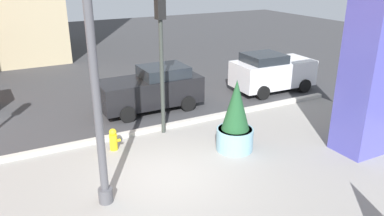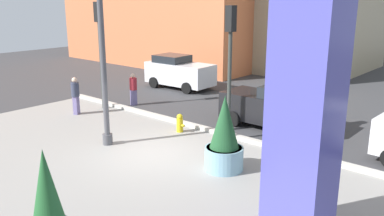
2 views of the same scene
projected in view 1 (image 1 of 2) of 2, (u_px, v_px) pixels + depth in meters
ground_plane at (125, 126)px, 14.16m from camera, size 60.00×60.00×0.00m
plaza_pavement at (204, 213)px, 9.19m from camera, size 18.00×10.00×0.02m
curb_strip at (133, 133)px, 13.40m from camera, size 18.00×0.24×0.16m
lamp_post at (95, 80)px, 8.48m from camera, size 0.44×0.44×6.65m
art_pillar_blue at (371, 61)px, 11.23m from camera, size 1.24×1.24×6.01m
potted_plant_curbside at (235, 121)px, 12.03m from camera, size 1.20×1.20×2.38m
fire_hydrant at (113, 140)px, 12.24m from camera, size 0.36×0.26×0.75m
traffic_light_corner at (161, 42)px, 12.50m from camera, size 0.28×0.42×4.93m
car_intersection at (152, 89)px, 15.59m from camera, size 4.19×2.01×1.79m
car_far_lane at (272, 72)px, 17.93m from camera, size 3.91×2.18×1.84m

